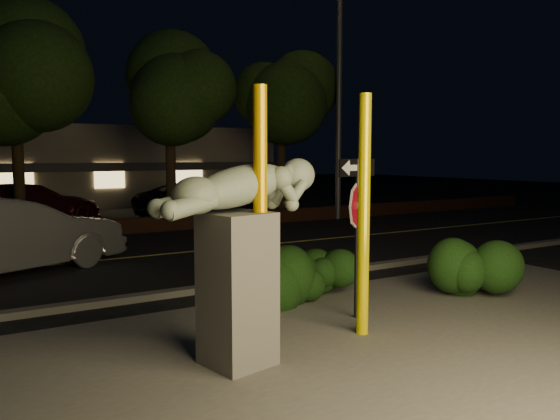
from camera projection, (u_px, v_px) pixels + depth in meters
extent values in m
plane|color=black|center=(124.00, 240.00, 16.41)|extent=(90.00, 90.00, 0.00)
cube|color=#4C4944|center=(352.00, 352.00, 7.01)|extent=(14.00, 6.00, 0.02)
cube|color=black|center=(155.00, 255.00, 13.85)|extent=(80.00, 8.00, 0.01)
cube|color=#BDB34B|center=(155.00, 255.00, 13.85)|extent=(80.00, 0.12, 0.00)
cube|color=#4C4944|center=(224.00, 286.00, 10.34)|extent=(80.00, 0.25, 0.12)
cube|color=#4A2618|center=(113.00, 227.00, 17.50)|extent=(40.00, 0.35, 0.50)
cube|color=black|center=(79.00, 217.00, 22.40)|extent=(40.00, 12.00, 0.01)
cube|color=#6C6256|center=(48.00, 166.00, 29.04)|extent=(22.00, 10.00, 4.00)
cube|color=#333338|center=(65.00, 167.00, 24.68)|extent=(22.00, 0.20, 0.40)
cube|color=#FFD87F|center=(16.00, 177.00, 23.75)|extent=(1.40, 0.08, 1.20)
cube|color=#FFD87F|center=(110.00, 175.00, 25.78)|extent=(1.40, 0.08, 1.20)
cube|color=#FFD87F|center=(189.00, 174.00, 27.82)|extent=(1.40, 0.08, 1.20)
cylinder|color=black|center=(18.00, 168.00, 17.67)|extent=(0.36, 0.36, 4.25)
ellipsoid|color=black|center=(13.00, 44.00, 17.28)|extent=(5.20, 5.20, 4.68)
cylinder|color=black|center=(171.00, 170.00, 19.88)|extent=(0.36, 0.36, 4.00)
ellipsoid|color=black|center=(169.00, 67.00, 19.52)|extent=(4.80, 4.80, 4.32)
cylinder|color=black|center=(281.00, 170.00, 22.86)|extent=(0.36, 0.36, 3.90)
ellipsoid|color=black|center=(281.00, 85.00, 22.51)|extent=(4.40, 4.40, 3.96)
cylinder|color=#DA9B00|center=(260.00, 229.00, 6.43)|extent=(0.17, 0.17, 3.34)
cylinder|color=#F0D500|center=(364.00, 216.00, 7.56)|extent=(0.17, 0.17, 3.37)
cylinder|color=black|center=(357.00, 240.00, 8.35)|extent=(0.05, 0.05, 2.48)
cube|color=white|center=(357.00, 206.00, 8.30)|extent=(0.37, 0.11, 0.11)
cube|color=black|center=(358.00, 168.00, 8.24)|extent=(0.82, 0.21, 0.27)
cube|color=white|center=(358.00, 168.00, 8.24)|extent=(0.52, 0.14, 0.11)
cube|color=#4C4944|center=(237.00, 290.00, 6.51)|extent=(0.86, 0.86, 1.86)
sphere|color=slate|center=(298.00, 175.00, 7.07)|extent=(0.43, 0.43, 0.43)
ellipsoid|color=black|center=(289.00, 269.00, 9.53)|extent=(2.20, 1.14, 1.11)
ellipsoid|color=black|center=(320.00, 270.00, 9.72)|extent=(1.65, 1.08, 1.00)
ellipsoid|color=black|center=(467.00, 267.00, 9.73)|extent=(1.60, 1.01, 1.10)
cylinder|color=#4E4E53|center=(339.00, 77.00, 21.34)|extent=(0.22, 0.22, 11.22)
imported|color=#ADADB1|center=(4.00, 236.00, 11.52)|extent=(5.31, 3.70, 1.66)
imported|color=#450E17|center=(29.00, 204.00, 19.85)|extent=(5.69, 3.88, 1.53)
imported|color=black|center=(200.00, 200.00, 22.37)|extent=(5.71, 3.67, 1.46)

